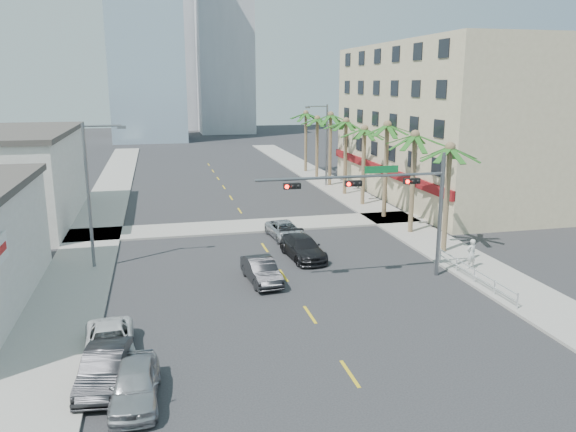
% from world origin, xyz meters
% --- Properties ---
extents(ground, '(260.00, 260.00, 0.00)m').
position_xyz_m(ground, '(0.00, 0.00, 0.00)').
color(ground, '#262628').
rests_on(ground, ground).
extents(sidewalk_right, '(4.00, 120.00, 0.15)m').
position_xyz_m(sidewalk_right, '(12.00, 20.00, 0.07)').
color(sidewalk_right, gray).
rests_on(sidewalk_right, ground).
extents(sidewalk_left, '(4.00, 120.00, 0.15)m').
position_xyz_m(sidewalk_left, '(-12.00, 20.00, 0.07)').
color(sidewalk_left, gray).
rests_on(sidewalk_left, ground).
extents(sidewalk_cross, '(80.00, 4.00, 0.15)m').
position_xyz_m(sidewalk_cross, '(0.00, 22.00, 0.07)').
color(sidewalk_cross, gray).
rests_on(sidewalk_cross, ground).
extents(building_right, '(15.25, 28.00, 15.00)m').
position_xyz_m(building_right, '(21.99, 30.00, 7.50)').
color(building_right, tan).
rests_on(building_right, ground).
extents(building_left_far, '(11.00, 18.00, 7.20)m').
position_xyz_m(building_left_far, '(-19.50, 28.00, 3.60)').
color(building_left_far, beige).
rests_on(building_left_far, ground).
extents(tower_far_left, '(14.00, 14.00, 48.00)m').
position_xyz_m(tower_far_left, '(-8.00, 95.00, 24.00)').
color(tower_far_left, '#99B2C6').
rests_on(tower_far_left, ground).
extents(tower_far_center, '(16.00, 16.00, 42.00)m').
position_xyz_m(tower_far_center, '(-3.00, 125.00, 21.00)').
color(tower_far_center, '#ADADB2').
rests_on(tower_far_center, ground).
extents(traffic_signal_mast, '(11.12, 0.54, 7.20)m').
position_xyz_m(traffic_signal_mast, '(5.78, 7.95, 5.06)').
color(traffic_signal_mast, slate).
rests_on(traffic_signal_mast, ground).
extents(palm_tree_0, '(4.80, 4.80, 7.80)m').
position_xyz_m(palm_tree_0, '(11.60, 12.00, 7.08)').
color(palm_tree_0, brown).
rests_on(palm_tree_0, ground).
extents(palm_tree_1, '(4.80, 4.80, 8.16)m').
position_xyz_m(palm_tree_1, '(11.60, 17.20, 7.43)').
color(palm_tree_1, brown).
rests_on(palm_tree_1, ground).
extents(palm_tree_2, '(4.80, 4.80, 8.52)m').
position_xyz_m(palm_tree_2, '(11.60, 22.40, 7.78)').
color(palm_tree_2, brown).
rests_on(palm_tree_2, ground).
extents(palm_tree_3, '(4.80, 4.80, 7.80)m').
position_xyz_m(palm_tree_3, '(11.60, 27.60, 7.08)').
color(palm_tree_3, brown).
rests_on(palm_tree_3, ground).
extents(palm_tree_4, '(4.80, 4.80, 8.16)m').
position_xyz_m(palm_tree_4, '(11.60, 32.80, 7.43)').
color(palm_tree_4, brown).
rests_on(palm_tree_4, ground).
extents(palm_tree_5, '(4.80, 4.80, 8.52)m').
position_xyz_m(palm_tree_5, '(11.60, 38.00, 7.78)').
color(palm_tree_5, brown).
rests_on(palm_tree_5, ground).
extents(palm_tree_6, '(4.80, 4.80, 7.80)m').
position_xyz_m(palm_tree_6, '(11.60, 43.20, 7.08)').
color(palm_tree_6, brown).
rests_on(palm_tree_6, ground).
extents(palm_tree_7, '(4.80, 4.80, 8.16)m').
position_xyz_m(palm_tree_7, '(11.60, 48.40, 7.43)').
color(palm_tree_7, brown).
rests_on(palm_tree_7, ground).
extents(streetlight_left, '(2.55, 0.25, 9.00)m').
position_xyz_m(streetlight_left, '(-11.00, 14.00, 5.06)').
color(streetlight_left, slate).
rests_on(streetlight_left, ground).
extents(streetlight_right, '(2.55, 0.25, 9.00)m').
position_xyz_m(streetlight_right, '(11.00, 38.00, 5.06)').
color(streetlight_right, slate).
rests_on(streetlight_right, ground).
extents(guardrail, '(0.08, 8.08, 1.00)m').
position_xyz_m(guardrail, '(10.30, 6.00, 0.67)').
color(guardrail, silver).
rests_on(guardrail, ground).
extents(car_parked_near, '(1.87, 4.29, 1.44)m').
position_xyz_m(car_parked_near, '(-8.22, -2.12, 0.72)').
color(car_parked_near, '#ADADB2').
rests_on(car_parked_near, ground).
extents(car_parked_mid, '(2.01, 4.45, 1.42)m').
position_xyz_m(car_parked_mid, '(-9.40, -0.68, 0.71)').
color(car_parked_mid, black).
rests_on(car_parked_mid, ground).
extents(car_parked_far, '(2.33, 4.56, 1.23)m').
position_xyz_m(car_parked_far, '(-9.40, 1.83, 0.62)').
color(car_parked_far, silver).
rests_on(car_parked_far, ground).
extents(car_lane_left, '(1.91, 4.43, 1.42)m').
position_xyz_m(car_lane_left, '(-1.50, 9.18, 0.71)').
color(car_lane_left, black).
rests_on(car_lane_left, ground).
extents(car_lane_center, '(2.46, 4.66, 1.25)m').
position_xyz_m(car_lane_center, '(1.93, 18.08, 0.63)').
color(car_lane_center, '#BABBC0').
rests_on(car_lane_center, ground).
extents(car_lane_right, '(2.48, 5.16, 1.45)m').
position_xyz_m(car_lane_right, '(2.00, 13.07, 0.72)').
color(car_lane_right, black).
rests_on(car_lane_right, ground).
extents(pedestrian, '(0.76, 0.58, 1.85)m').
position_xyz_m(pedestrian, '(11.45, 8.33, 1.07)').
color(pedestrian, silver).
rests_on(pedestrian, sidewalk_right).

